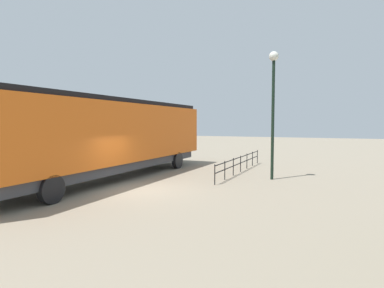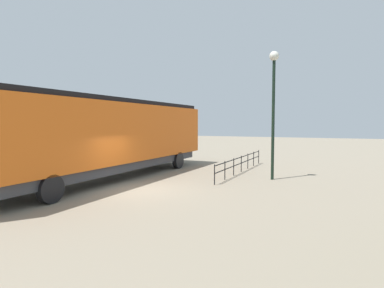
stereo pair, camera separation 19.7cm
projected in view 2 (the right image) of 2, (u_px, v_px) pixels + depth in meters
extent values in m
plane|color=gray|center=(140.00, 190.00, 14.43)|extent=(120.00, 120.00, 0.00)
cube|color=orange|center=(111.00, 132.00, 17.23)|extent=(3.06, 16.31, 3.07)
cube|color=black|center=(172.00, 136.00, 23.51)|extent=(2.93, 2.48, 2.15)
cube|color=black|center=(110.00, 101.00, 17.12)|extent=(2.75, 15.66, 0.24)
cube|color=#38383D|center=(111.00, 165.00, 17.34)|extent=(2.75, 15.00, 0.45)
cylinder|color=black|center=(144.00, 158.00, 22.66)|extent=(0.30, 1.10, 1.10)
cylinder|color=black|center=(178.00, 160.00, 21.49)|extent=(0.30, 1.10, 1.10)
cylinder|color=black|center=(3.00, 183.00, 13.21)|extent=(0.30, 1.10, 1.10)
cylinder|color=black|center=(50.00, 189.00, 12.05)|extent=(0.30, 1.10, 1.10)
cylinder|color=black|center=(273.00, 120.00, 17.03)|extent=(0.16, 0.16, 6.41)
sphere|color=silver|center=(274.00, 56.00, 16.81)|extent=(0.51, 0.51, 0.51)
cube|color=black|center=(241.00, 157.00, 19.88)|extent=(0.04, 9.30, 0.04)
cube|color=black|center=(241.00, 163.00, 19.90)|extent=(0.04, 9.30, 0.04)
cylinder|color=black|center=(215.00, 175.00, 15.70)|extent=(0.05, 0.05, 1.01)
cylinder|color=black|center=(225.00, 170.00, 17.10)|extent=(0.05, 0.05, 1.01)
cylinder|color=black|center=(234.00, 167.00, 18.50)|extent=(0.05, 0.05, 1.01)
cylinder|color=black|center=(241.00, 164.00, 19.91)|extent=(0.05, 0.05, 1.01)
cylinder|color=black|center=(248.00, 161.00, 21.31)|extent=(0.05, 0.05, 1.01)
cylinder|color=black|center=(254.00, 159.00, 22.71)|extent=(0.05, 0.05, 1.01)
cylinder|color=black|center=(259.00, 157.00, 24.11)|extent=(0.05, 0.05, 1.01)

